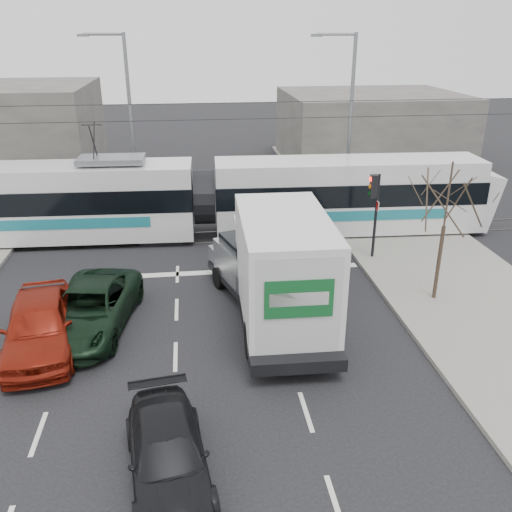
{
  "coord_description": "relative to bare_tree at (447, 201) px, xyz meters",
  "views": [
    {
      "loc": [
        -0.99,
        -14.13,
        9.21
      ],
      "look_at": [
        1.17,
        3.26,
        1.8
      ],
      "focal_mm": 38.0,
      "sensor_mm": 36.0,
      "label": 1
    }
  ],
  "objects": [
    {
      "name": "ground",
      "position": [
        -7.6,
        -2.5,
        -3.79
      ],
      "size": [
        120.0,
        120.0,
        0.0
      ],
      "primitive_type": "plane",
      "color": "black",
      "rests_on": "ground"
    },
    {
      "name": "sidewalk_right",
      "position": [
        1.4,
        -2.5,
        -3.72
      ],
      "size": [
        6.0,
        60.0,
        0.15
      ],
      "primitive_type": "cube",
      "color": "gray",
      "rests_on": "ground"
    },
    {
      "name": "rails",
      "position": [
        -7.6,
        7.5,
        -3.78
      ],
      "size": [
        60.0,
        1.6,
        0.03
      ],
      "primitive_type": "cube",
      "color": "#33302D",
      "rests_on": "ground"
    },
    {
      "name": "building_right",
      "position": [
        4.4,
        21.5,
        -1.29
      ],
      "size": [
        12.0,
        10.0,
        5.0
      ],
      "primitive_type": "cube",
      "color": "slate",
      "rests_on": "ground"
    },
    {
      "name": "bare_tree",
      "position": [
        0.0,
        0.0,
        0.0
      ],
      "size": [
        2.4,
        2.4,
        5.0
      ],
      "color": "#47382B",
      "rests_on": "ground"
    },
    {
      "name": "traffic_signal",
      "position": [
        -1.13,
        4.0,
        -1.05
      ],
      "size": [
        0.44,
        0.44,
        3.6
      ],
      "color": "black",
      "rests_on": "ground"
    },
    {
      "name": "street_lamp_near",
      "position": [
        -0.29,
        11.5,
        1.32
      ],
      "size": [
        2.38,
        0.25,
        9.0
      ],
      "color": "slate",
      "rests_on": "ground"
    },
    {
      "name": "street_lamp_far",
      "position": [
        -11.79,
        13.5,
        1.32
      ],
      "size": [
        2.38,
        0.25,
        9.0
      ],
      "color": "slate",
      "rests_on": "ground"
    },
    {
      "name": "catenary",
      "position": [
        -7.6,
        7.5,
        0.09
      ],
      "size": [
        60.0,
        0.2,
        7.0
      ],
      "color": "black",
      "rests_on": "ground"
    },
    {
      "name": "tram",
      "position": [
        -8.04,
        7.67,
        -1.9
      ],
      "size": [
        26.14,
        3.61,
        5.32
      ],
      "rotation": [
        0.0,
        0.0,
        -0.04
      ],
      "color": "silver",
      "rests_on": "ground"
    },
    {
      "name": "silver_pickup",
      "position": [
        -6.34,
        0.9,
        -2.7
      ],
      "size": [
        3.68,
        6.36,
        2.19
      ],
      "rotation": [
        0.0,
        0.0,
        0.29
      ],
      "color": "black",
      "rests_on": "ground"
    },
    {
      "name": "box_truck",
      "position": [
        -5.79,
        -0.67,
        -1.86
      ],
      "size": [
        2.85,
        7.88,
        3.91
      ],
      "rotation": [
        0.0,
        0.0,
        -0.02
      ],
      "color": "black",
      "rests_on": "ground"
    },
    {
      "name": "navy_pickup",
      "position": [
        -4.39,
        3.25,
        -2.8
      ],
      "size": [
        2.47,
        4.98,
        2.01
      ],
      "rotation": [
        0.0,
        0.0,
        -0.16
      ],
      "color": "black",
      "rests_on": "ground"
    },
    {
      "name": "green_car",
      "position": [
        -12.07,
        -0.47,
        -3.05
      ],
      "size": [
        3.3,
        5.7,
        1.49
      ],
      "primitive_type": "imported",
      "rotation": [
        0.0,
        0.0,
        -0.16
      ],
      "color": "black",
      "rests_on": "ground"
    },
    {
      "name": "red_car",
      "position": [
        -13.39,
        -1.53,
        -2.94
      ],
      "size": [
        2.74,
        5.24,
        1.7
      ],
      "primitive_type": "imported",
      "rotation": [
        0.0,
        0.0,
        0.15
      ],
      "color": "maroon",
      "rests_on": "ground"
    },
    {
      "name": "dark_car",
      "position": [
        -9.37,
        -7.26,
        -3.18
      ],
      "size": [
        2.28,
        4.41,
        1.22
      ],
      "primitive_type": "imported",
      "rotation": [
        0.0,
        0.0,
        0.14
      ],
      "color": "black",
      "rests_on": "ground"
    }
  ]
}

